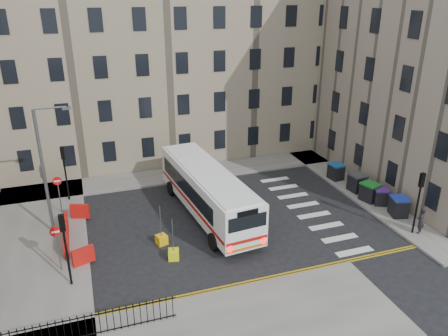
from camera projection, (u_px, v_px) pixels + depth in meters
ground at (254, 216)px, 30.04m from camera, size 120.00×120.00×0.00m
pavement_north at (146, 179)px, 35.75m from camera, size 36.00×3.20×0.15m
pavement_east at (336, 176)px, 36.20m from camera, size 2.40×26.00×0.15m
pavement_west at (36, 243)px, 26.71m from camera, size 6.00×22.00×0.15m
terrace_north at (115, 61)px, 38.25m from camera, size 38.30×10.80×17.20m
corner_east at (444, 52)px, 36.43m from camera, size 17.80×24.30×19.20m
traffic_light_east at (419, 194)px, 26.70m from camera, size 0.28×0.22×4.10m
traffic_light_nw at (64, 165)px, 31.06m from camera, size 0.28×0.22×4.10m
traffic_light_sw at (65, 239)px, 21.87m from camera, size 0.28×0.22×4.10m
streetlamp at (43, 171)px, 26.27m from camera, size 0.50×0.22×8.14m
no_entry_north at (58, 187)px, 29.47m from camera, size 0.60×0.08×3.00m
no_entry_south at (57, 239)px, 23.34m from camera, size 0.60×0.08×3.00m
roadworks_barriers at (72, 233)px, 26.70m from camera, size 1.66×6.26×1.00m
iron_railings at (89, 325)px, 19.22m from camera, size 7.80×0.04×1.20m
bus at (207, 190)px, 29.56m from camera, size 3.88×12.15×3.24m
wheelie_bin_a at (399, 206)px, 29.61m from camera, size 1.35×1.45×1.34m
wheelie_bin_b at (380, 196)px, 31.21m from camera, size 1.30×1.37×1.20m
wheelie_bin_c at (370, 192)px, 31.70m from camera, size 1.37×1.48×1.35m
wheelie_bin_d at (357, 183)px, 33.21m from camera, size 1.15×1.30×1.36m
wheelie_bin_e at (336, 171)px, 35.36m from camera, size 1.11×1.25×1.28m
pedestrian at (421, 220)px, 27.38m from camera, size 0.76×0.70×1.75m
bollard_yellow at (162, 240)px, 26.65m from camera, size 0.75×0.75×0.60m
bollard_chevron at (174, 254)px, 25.16m from camera, size 0.73×0.73×0.60m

